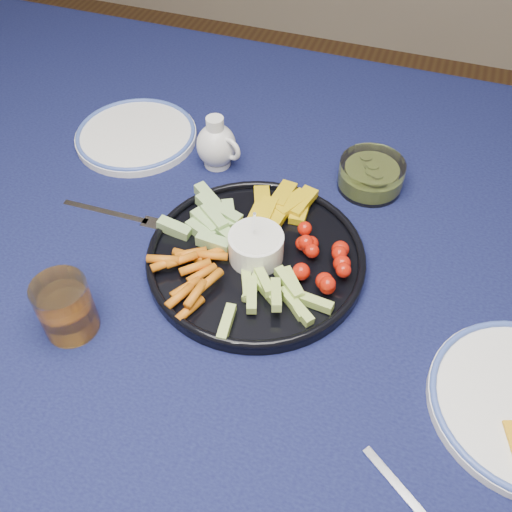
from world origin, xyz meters
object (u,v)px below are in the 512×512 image
(crudite_platter, at_px, (255,254))
(side_plate_extra, at_px, (136,135))
(dining_table, at_px, (212,243))
(juice_tumbler, at_px, (67,310))
(pickle_bowl, at_px, (371,176))
(creamer_pitcher, at_px, (217,145))

(crudite_platter, bearing_deg, side_plate_extra, 145.19)
(dining_table, bearing_deg, side_plate_extra, 147.52)
(crudite_platter, bearing_deg, juice_tumbler, -135.69)
(dining_table, bearing_deg, pickle_bowl, 29.76)
(pickle_bowl, bearing_deg, juice_tumbler, -127.73)
(dining_table, bearing_deg, juice_tumbler, -106.65)
(crudite_platter, relative_size, juice_tumbler, 3.75)
(crudite_platter, height_order, pickle_bowl, crudite_platter)
(creamer_pitcher, bearing_deg, side_plate_extra, 174.22)
(creamer_pitcher, xyz_separation_m, pickle_bowl, (0.26, 0.03, -0.02))
(dining_table, xyz_separation_m, pickle_bowl, (0.23, 0.13, 0.11))
(juice_tumbler, height_order, side_plate_extra, juice_tumbler)
(pickle_bowl, distance_m, juice_tumbler, 0.52)
(creamer_pitcher, bearing_deg, juice_tumbler, -98.53)
(juice_tumbler, bearing_deg, dining_table, 73.35)
(pickle_bowl, xyz_separation_m, side_plate_extra, (-0.43, -0.01, -0.01))
(creamer_pitcher, height_order, pickle_bowl, creamer_pitcher)
(dining_table, distance_m, side_plate_extra, 0.25)
(dining_table, xyz_separation_m, side_plate_extra, (-0.19, 0.12, 0.10))
(dining_table, height_order, crudite_platter, crudite_platter)
(creamer_pitcher, height_order, side_plate_extra, creamer_pitcher)
(pickle_bowl, height_order, side_plate_extra, pickle_bowl)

